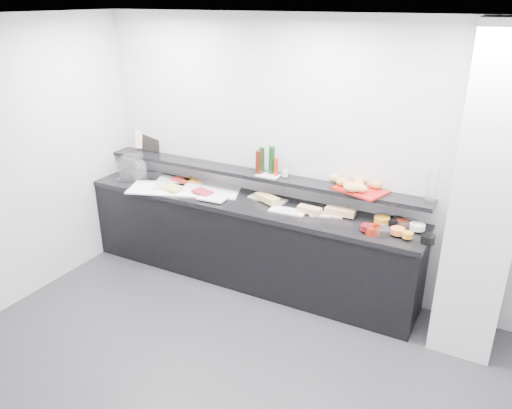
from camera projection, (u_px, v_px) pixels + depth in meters
The scene contains 58 objects.
ground at pixel (218, 404), 3.74m from camera, with size 5.00×5.00×0.00m, color #2D2D30.
back_wall at pixel (323, 161), 4.85m from camera, with size 5.00×0.02×2.70m, color silver.
ceiling at pixel (203, 21), 2.70m from camera, with size 5.00×5.00×0.00m, color white.
column at pixel (487, 200), 3.91m from camera, with size 0.50×0.50×2.70m, color white.
buffet_cabinet at pixel (246, 242), 5.27m from camera, with size 3.60×0.60×0.85m, color black.
counter_top at pixel (246, 203), 5.09m from camera, with size 3.62×0.62×0.05m, color black.
wall_shelf at pixel (254, 174), 5.14m from camera, with size 3.60×0.25×0.04m, color black.
cloche_base at pixel (140, 177), 5.68m from camera, with size 0.46×0.30×0.04m, color #A9ABAF.
cloche_dome at pixel (132, 168), 5.65m from camera, with size 0.43×0.28×0.34m, color white.
linen_runner at pixel (186, 187), 5.43m from camera, with size 1.19×0.56×0.01m, color white.
platter_meat_a at pixel (164, 178), 5.64m from camera, with size 0.28×0.18×0.01m, color silver.
food_meat_a at pixel (181, 180), 5.54m from camera, with size 0.22×0.14×0.02m, color maroon.
platter_salmon at pixel (187, 183), 5.50m from camera, with size 0.34×0.23×0.01m, color white.
food_salmon at pixel (192, 180), 5.52m from camera, with size 0.20×0.13×0.02m, color orange.
platter_cheese at pixel (168, 187), 5.38m from camera, with size 0.33×0.22×0.01m, color silver.
food_cheese at pixel (171, 188), 5.31m from camera, with size 0.21×0.14×0.02m, color #D0C450.
platter_meat_b at pixel (213, 198), 5.09m from camera, with size 0.29×0.19×0.01m, color white.
food_meat_b at pixel (203, 192), 5.20m from camera, with size 0.21×0.13×0.02m, color maroon.
sandwich_plate_left at pixel (268, 199), 5.11m from camera, with size 0.40×0.17×0.01m, color white.
sandwich_food_left at pixel (267, 198), 5.03m from camera, with size 0.28×0.11×0.06m, color tan.
tongs_left at pixel (262, 201), 5.03m from camera, with size 0.01×0.01×0.16m, color silver.
sandwich_plate_mid at pixel (288, 211), 4.82m from camera, with size 0.35×0.15×0.01m, color white.
sandwich_food_mid at pixel (309, 210), 4.75m from camera, with size 0.23×0.09×0.06m, color tan.
tongs_mid at pixel (292, 213), 4.76m from camera, with size 0.01×0.01×0.16m, color silver.
sandwich_plate_right at pixel (326, 214), 4.75m from camera, with size 0.31×0.13×0.01m, color silver.
sandwich_food_right at pixel (340, 212), 4.71m from camera, with size 0.28×0.11×0.06m, color tan.
tongs_right at pixel (326, 215), 4.71m from camera, with size 0.01×0.01×0.16m, color #AFB0B6.
bowl_glass_fruit at pixel (383, 220), 4.56m from camera, with size 0.17×0.17×0.07m, color white.
fill_glass_fruit at pixel (382, 220), 4.54m from camera, with size 0.14×0.14×0.05m, color orange.
bowl_black_jam at pixel (396, 222), 4.52m from camera, with size 0.16×0.16×0.07m, color black.
fill_black_jam at pixel (402, 223), 4.48m from camera, with size 0.11×0.11×0.05m, color #5F1E0D.
bowl_glass_cream at pixel (408, 225), 4.46m from camera, with size 0.21×0.21×0.07m, color white.
fill_glass_cream at pixel (417, 227), 4.40m from camera, with size 0.13×0.13×0.05m, color white.
bowl_red_jam at pixel (373, 230), 4.37m from camera, with size 0.14×0.14×0.07m, color maroon.
fill_red_jam at pixel (367, 227), 4.39m from camera, with size 0.11×0.11×0.05m, color #610D14.
bowl_glass_salmon at pixel (381, 231), 4.34m from camera, with size 0.16×0.16×0.07m, color white.
fill_glass_salmon at pixel (398, 231), 4.32m from camera, with size 0.12×0.12×0.05m, color orange.
bowl_black_fruit at pixel (428, 239), 4.20m from camera, with size 0.12×0.12×0.07m, color black.
fill_black_fruit at pixel (408, 235), 4.25m from camera, with size 0.09×0.09×0.05m, color orange.
framed_print at pixel (151, 140), 5.81m from camera, with size 0.24×0.02×0.26m, color black.
print_art at pixel (142, 139), 5.85m from camera, with size 0.17×0.00×0.22m, color beige.
condiment_tray at pixel (268, 175), 5.03m from camera, with size 0.23×0.14×0.01m, color white.
bottle_green_a at pixel (262, 160), 5.06m from camera, with size 0.06×0.06×0.26m, color #0E3511.
bottle_brown at pixel (258, 162), 5.02m from camera, with size 0.06×0.06×0.24m, color #3D150B.
bottle_green_b at pixel (272, 160), 5.02m from camera, with size 0.06×0.06×0.28m, color #0E3613.
bottle_hot at pixel (276, 167), 4.98m from camera, with size 0.04×0.04×0.18m, color red.
shaker_salt at pixel (286, 173), 4.96m from camera, with size 0.03×0.03×0.07m, color white.
shaker_pepper at pixel (284, 174), 4.96m from camera, with size 0.03×0.03×0.07m, color silver.
bread_tray at pixel (361, 190), 4.64m from camera, with size 0.45×0.32×0.02m, color #AA1912.
bread_roll_nw at pixel (335, 178), 4.79m from camera, with size 0.13×0.08×0.08m, color #B89846.
bread_roll_n at pixel (360, 180), 4.73m from camera, with size 0.14×0.09×0.08m, color #AC8541.
bread_roll_ne at pixel (375, 184), 4.63m from camera, with size 0.13×0.08×0.08m, color #AB7A41.
bread_roll_sw at pixel (349, 185), 4.61m from camera, with size 0.13×0.08×0.08m, color #CB874D.
bread_roll_s at pixel (352, 188), 4.55m from camera, with size 0.15×0.10×0.08m, color tan.
bread_roll_se at pixel (360, 188), 4.55m from camera, with size 0.15×0.09×0.08m, color tan.
bread_roll_midw at pixel (343, 182), 4.70m from camera, with size 0.12×0.08×0.08m, color #BA8647.
bread_roll_mide at pixel (358, 184), 4.63m from camera, with size 0.12×0.08×0.08m, color #CE834E.
carafe at pixel (432, 187), 4.31m from camera, with size 0.10×0.10×0.30m, color silver.
Camera 1 is at (1.61, -2.40, 2.83)m, focal length 35.00 mm.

